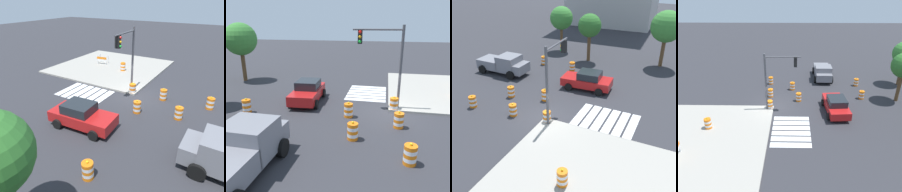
{
  "view_description": "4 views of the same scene",
  "coord_description": "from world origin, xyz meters",
  "views": [
    {
      "loc": [
        -6.71,
        14.85,
        7.67
      ],
      "look_at": [
        0.62,
        2.71,
        0.93
      ],
      "focal_mm": 33.21,
      "sensor_mm": 36.0,
      "label": 1
    },
    {
      "loc": [
        -14.72,
        0.41,
        5.8
      ],
      "look_at": [
        0.04,
        3.5,
        0.89
      ],
      "focal_mm": 36.48,
      "sensor_mm": 36.0,
      "label": 2
    },
    {
      "loc": [
        8.33,
        -14.06,
        10.38
      ],
      "look_at": [
        0.33,
        2.48,
        0.79
      ],
      "focal_mm": 42.82,
      "sensor_mm": 36.0,
      "label": 3
    },
    {
      "loc": [
        18.8,
        1.98,
        10.67
      ],
      "look_at": [
        0.06,
        1.63,
        1.29
      ],
      "focal_mm": 34.4,
      "sensor_mm": 36.0,
      "label": 4
    }
  ],
  "objects": [
    {
      "name": "traffic_barrel_lane_center",
      "position": [
        -2.04,
        9.3,
        0.45
      ],
      "size": [
        0.56,
        0.56,
        1.02
      ],
      "color": "orange",
      "rests_on": "ground"
    },
    {
      "name": "traffic_barrel_far_curb",
      "position": [
        -5.89,
        -0.87,
        0.45
      ],
      "size": [
        0.56,
        0.56,
        1.02
      ],
      "color": "orange",
      "rests_on": "ground"
    },
    {
      "name": "traffic_barrel_median_near",
      "position": [
        -1.39,
        2.52,
        0.45
      ],
      "size": [
        0.56,
        0.56,
        1.02
      ],
      "color": "orange",
      "rests_on": "ground"
    },
    {
      "name": "traffic_barrel_opposite_curb",
      "position": [
        -4.24,
        1.83,
        0.45
      ],
      "size": [
        0.56,
        0.56,
        1.02
      ],
      "color": "orange",
      "rests_on": "ground"
    },
    {
      "name": "ground_plane",
      "position": [
        0.0,
        0.0,
        0.0
      ],
      "size": [
        120.0,
        120.0,
        0.0
      ],
      "primitive_type": "plane",
      "color": "#2D2D33"
    },
    {
      "name": "sidewalk_corner",
      "position": [
        6.0,
        -6.0,
        0.07
      ],
      "size": [
        12.0,
        12.0,
        0.15
      ],
      "primitive_type": "cube",
      "color": "#9E998E",
      "rests_on": "ground"
    },
    {
      "name": "traffic_barrel_on_sidewalk",
      "position": [
        3.93,
        -5.17,
        0.6
      ],
      "size": [
        0.56,
        0.56,
        1.02
      ],
      "color": "orange",
      "rests_on": "sidewalk_corner"
    },
    {
      "name": "sports_car",
      "position": [
        0.9,
        6.0,
        0.81
      ],
      "size": [
        4.41,
        2.36,
        1.63
      ],
      "color": "red",
      "rests_on": "ground"
    },
    {
      "name": "traffic_barrel_median_far",
      "position": [
        0.37,
        -0.35,
        0.45
      ],
      "size": [
        0.56,
        0.56,
        1.02
      ],
      "color": "orange",
      "rests_on": "ground"
    },
    {
      "name": "traffic_barrel_crosswalk_end",
      "position": [
        -5.54,
        9.61,
        0.45
      ],
      "size": [
        0.56,
        0.56,
        1.02
      ],
      "color": "orange",
      "rests_on": "ground"
    },
    {
      "name": "pickup_truck",
      "position": [
        -7.76,
        5.75,
        0.97
      ],
      "size": [
        5.18,
        2.4,
        1.92
      ],
      "color": "slate",
      "rests_on": "ground"
    },
    {
      "name": "traffic_light_pole",
      "position": [
        0.55,
        0.54,
        3.91
      ],
      "size": [
        0.48,
        3.29,
        5.5
      ],
      "color": "#4C4C51",
      "rests_on": "sidewalk_corner"
    },
    {
      "name": "crosswalk_stripes",
      "position": [
        4.0,
        1.8,
        0.01
      ],
      "size": [
        4.35,
        3.2,
        0.02
      ],
      "color": "silver",
      "rests_on": "ground"
    },
    {
      "name": "traffic_barrel_near_corner",
      "position": [
        -2.35,
        -0.55,
        0.45
      ],
      "size": [
        0.56,
        0.56,
        1.02
      ],
      "color": "orange",
      "rests_on": "ground"
    }
  ]
}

